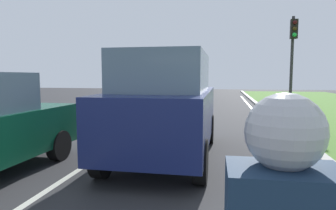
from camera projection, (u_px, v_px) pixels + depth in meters
ground_plane at (169, 124)px, 11.11m from camera, size 60.00×60.00×0.00m
lane_line_center at (151, 123)px, 11.23m from camera, size 0.12×32.00×0.01m
lane_line_right_edge at (268, 127)px, 10.45m from camera, size 0.12×32.00×0.01m
curb_right at (283, 125)px, 10.35m from camera, size 0.24×48.00×0.12m
car_suv_ahead at (166, 105)px, 6.40m from camera, size 1.97×4.50×2.28m
traffic_light_near_right at (293, 47)px, 13.94m from camera, size 0.32×0.50×4.62m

